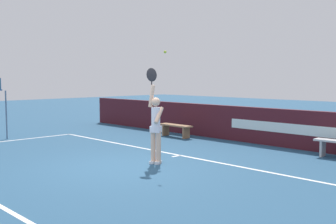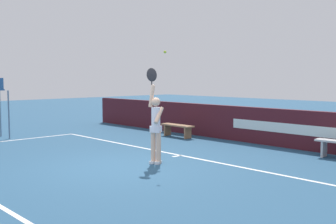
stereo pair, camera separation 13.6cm
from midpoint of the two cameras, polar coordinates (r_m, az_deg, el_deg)
ground_plane at (r=9.98m, az=-6.57°, el=-7.69°), size 60.00×60.00×0.00m
court_lines at (r=9.68m, az=-9.15°, el=-8.11°), size 11.89×5.49×0.00m
back_wall at (r=13.81m, az=11.79°, el=-1.77°), size 16.99×0.21×1.19m
tennis_player at (r=10.15m, az=-1.37°, el=-1.74°), size 0.52×0.43×2.43m
tennis_ball at (r=9.88m, az=-0.02°, el=8.44°), size 0.07×0.07×0.07m
courtside_bench_far at (r=14.79m, az=1.58°, el=-2.21°), size 1.43×0.40×0.45m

